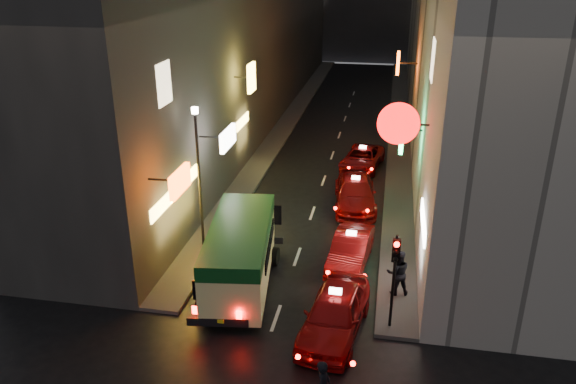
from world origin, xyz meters
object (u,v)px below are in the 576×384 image
Objects in this scene: minibus at (240,249)px; lamp_post at (199,169)px; pedestrian_crossing at (324,384)px; traffic_light at (395,263)px; taxi_near at (335,310)px.

lamp_post reaches higher than minibus.
pedestrian_crossing is 0.55× the size of traffic_light.
taxi_near is 0.97× the size of lamp_post.
traffic_light reaches higher than taxi_near.
pedestrian_crossing is (3.94, -5.82, -0.73)m from minibus.
traffic_light is at bearing -17.16° from minibus.
taxi_near is at bearing -167.29° from traffic_light.
minibus is 1.84× the size of traffic_light.
pedestrian_crossing is at bearing -53.26° from lamp_post.
taxi_near is 8.51m from lamp_post.
taxi_near is 3.16× the size of pedestrian_crossing.
traffic_light is (1.79, 4.05, 1.73)m from pedestrian_crossing.
minibus reaches higher than pedestrian_crossing.
lamp_post is (-6.33, 4.95, 2.80)m from taxi_near.
minibus reaches higher than taxi_near.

